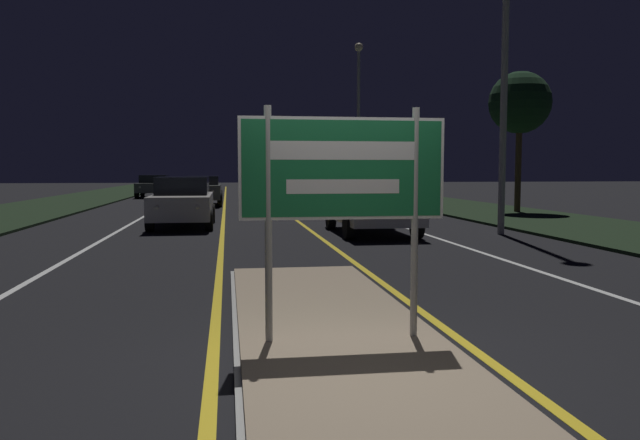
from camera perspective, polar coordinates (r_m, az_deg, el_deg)
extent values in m
plane|color=black|center=(5.64, 3.33, -13.48)|extent=(160.00, 160.00, 0.00)
cube|color=#999993|center=(6.25, 2.06, -11.41)|extent=(2.13, 9.12, 0.05)
cube|color=gray|center=(6.24, 2.06, -11.19)|extent=(2.01, 9.00, 0.10)
cube|color=black|center=(26.66, -26.80, 0.45)|extent=(5.00, 100.00, 0.08)
cube|color=black|center=(27.43, 14.29, 0.91)|extent=(5.00, 100.00, 0.08)
cube|color=gold|center=(30.29, -8.74, 1.27)|extent=(0.12, 70.00, 0.01)
cube|color=gold|center=(30.38, -4.00, 1.32)|extent=(0.12, 70.00, 0.01)
cube|color=silver|center=(30.45, -14.29, 1.20)|extent=(0.12, 70.00, 0.01)
cube|color=silver|center=(30.75, 1.48, 1.37)|extent=(0.12, 70.00, 0.01)
cube|color=silver|center=(30.90, -19.83, 1.11)|extent=(0.10, 70.00, 0.01)
cube|color=silver|center=(31.41, 6.88, 1.41)|extent=(0.10, 70.00, 0.01)
cylinder|color=#9E9E99|center=(5.94, -4.75, -0.46)|extent=(0.07, 0.07, 2.25)
cylinder|color=#9E9E99|center=(6.20, 8.65, -0.28)|extent=(0.07, 0.07, 2.25)
cube|color=#19703D|center=(6.01, 2.11, 4.73)|extent=(2.00, 0.04, 0.98)
cube|color=white|center=(5.99, 2.15, 4.73)|extent=(2.00, 0.00, 0.98)
cube|color=#19703D|center=(5.98, 2.15, 4.73)|extent=(1.94, 0.01, 0.92)
cube|color=white|center=(5.98, 2.17, 6.37)|extent=(1.40, 0.01, 0.18)
cube|color=white|center=(5.98, 2.16, 3.08)|extent=(1.10, 0.01, 0.14)
cylinder|color=#9E9E99|center=(17.89, 16.59, 15.83)|extent=(0.18, 0.18, 10.57)
cylinder|color=#9E9E99|center=(36.76, 3.53, 8.64)|extent=(0.18, 0.18, 8.65)
sphere|color=beige|center=(37.34, 3.56, 15.50)|extent=(0.49, 0.49, 0.49)
cube|color=silver|center=(17.14, 4.68, 0.92)|extent=(1.85, 4.43, 0.60)
cube|color=black|center=(16.85, 4.90, 2.81)|extent=(1.63, 2.31, 0.54)
sphere|color=red|center=(14.87, 4.45, 0.65)|extent=(0.14, 0.14, 0.14)
sphere|color=red|center=(15.17, 8.68, 0.69)|extent=(0.14, 0.14, 0.14)
cylinder|color=black|center=(18.33, 1.00, 0.23)|extent=(0.22, 0.69, 0.69)
cylinder|color=black|center=(18.71, 6.36, 0.29)|extent=(0.22, 0.69, 0.69)
cylinder|color=black|center=(15.64, 2.65, -0.54)|extent=(0.22, 0.69, 0.69)
cylinder|color=black|center=(16.07, 8.87, -0.45)|extent=(0.22, 0.69, 0.69)
cube|color=silver|center=(26.99, -1.14, 2.39)|extent=(1.85, 4.27, 0.70)
cube|color=black|center=(26.72, -1.07, 3.67)|extent=(1.63, 2.22, 0.52)
sphere|color=red|center=(24.82, -1.83, 2.39)|extent=(0.14, 0.14, 0.14)
sphere|color=red|center=(24.97, 0.79, 2.41)|extent=(0.14, 0.14, 0.14)
cylinder|color=black|center=(28.22, -3.26, 1.77)|extent=(0.22, 0.70, 0.70)
cylinder|color=black|center=(28.44, 0.29, 1.80)|extent=(0.22, 0.70, 0.70)
cylinder|color=black|center=(25.59, -2.72, 1.48)|extent=(0.22, 0.70, 0.70)
cylinder|color=black|center=(25.82, 1.18, 1.52)|extent=(0.22, 0.70, 0.70)
cube|color=black|center=(38.93, -2.97, 3.04)|extent=(1.83, 4.08, 0.67)
cube|color=black|center=(38.68, -2.93, 3.87)|extent=(1.61, 2.12, 0.47)
sphere|color=red|center=(36.87, -3.54, 3.08)|extent=(0.14, 0.14, 0.14)
sphere|color=red|center=(36.98, -1.79, 3.09)|extent=(0.14, 0.14, 0.14)
cylinder|color=black|center=(40.13, -4.38, 2.60)|extent=(0.22, 0.68, 0.68)
cylinder|color=black|center=(40.29, -1.90, 2.62)|extent=(0.22, 0.68, 0.68)
cylinder|color=black|center=(37.61, -4.11, 2.47)|extent=(0.22, 0.68, 0.68)
cylinder|color=black|center=(37.78, -1.46, 2.49)|extent=(0.22, 0.68, 0.68)
cube|color=maroon|center=(50.27, -0.73, 3.40)|extent=(1.85, 4.49, 0.69)
cube|color=black|center=(49.99, -0.69, 4.07)|extent=(1.63, 2.33, 0.48)
sphere|color=red|center=(47.98, -1.06, 3.45)|extent=(0.14, 0.14, 0.14)
sphere|color=red|center=(48.15, 0.30, 3.45)|extent=(0.14, 0.14, 0.14)
cylinder|color=black|center=(51.54, -1.92, 3.05)|extent=(0.22, 0.67, 0.67)
cylinder|color=black|center=(51.78, 0.03, 3.06)|extent=(0.22, 0.67, 0.67)
cylinder|color=black|center=(48.78, -1.54, 2.96)|extent=(0.22, 0.67, 0.67)
cylinder|color=black|center=(49.03, 0.51, 2.97)|extent=(0.22, 0.67, 0.67)
cube|color=silver|center=(19.53, -12.44, 1.29)|extent=(1.74, 4.40, 0.69)
cube|color=black|center=(19.77, -12.42, 3.10)|extent=(1.53, 2.29, 0.53)
sphere|color=white|center=(17.40, -14.71, 1.14)|extent=(0.14, 0.14, 0.14)
sphere|color=white|center=(17.32, -11.16, 1.19)|extent=(0.14, 0.14, 0.14)
cylinder|color=black|center=(18.28, -15.31, -0.06)|extent=(0.22, 0.62, 0.62)
cylinder|color=black|center=(18.15, -10.10, 0.00)|extent=(0.22, 0.62, 0.62)
cylinder|color=black|center=(20.98, -14.43, 0.54)|extent=(0.22, 0.62, 0.62)
cylinder|color=black|center=(20.87, -9.89, 0.60)|extent=(0.22, 0.62, 0.62)
cube|color=#4C514C|center=(31.06, -10.68, 2.59)|extent=(1.75, 4.79, 0.66)
cube|color=black|center=(31.33, -10.67, 3.59)|extent=(1.54, 2.49, 0.42)
sphere|color=white|center=(28.71, -11.95, 2.57)|extent=(0.14, 0.14, 0.14)
sphere|color=white|center=(28.67, -9.78, 2.60)|extent=(0.14, 0.14, 0.14)
cylinder|color=black|center=(29.64, -12.39, 1.82)|extent=(0.22, 0.71, 0.71)
cylinder|color=black|center=(29.57, -9.16, 1.87)|extent=(0.22, 0.71, 0.71)
cylinder|color=black|center=(32.59, -12.04, 2.07)|extent=(0.22, 0.71, 0.71)
cylinder|color=black|center=(32.53, -9.10, 2.11)|extent=(0.22, 0.71, 0.71)
cube|color=#4C514C|center=(40.76, -14.94, 2.91)|extent=(1.85, 4.29, 0.58)
cube|color=black|center=(41.00, -14.91, 3.66)|extent=(1.63, 2.23, 0.49)
sphere|color=white|center=(38.72, -16.14, 2.90)|extent=(0.14, 0.14, 0.14)
sphere|color=white|center=(38.59, -14.45, 2.94)|extent=(0.14, 0.14, 0.14)
cylinder|color=black|center=(39.56, -16.42, 2.41)|extent=(0.22, 0.70, 0.70)
cylinder|color=black|center=(39.36, -13.87, 2.45)|extent=(0.22, 0.70, 0.70)
cylinder|color=black|center=(42.19, -15.92, 2.55)|extent=(0.22, 0.70, 0.70)
cylinder|color=black|center=(42.00, -13.53, 2.59)|extent=(0.22, 0.70, 0.70)
cylinder|color=#4C3823|center=(26.00, 17.67, 4.87)|extent=(0.24, 0.24, 3.76)
sphere|color=black|center=(26.13, 17.81, 10.19)|extent=(2.43, 2.43, 2.43)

